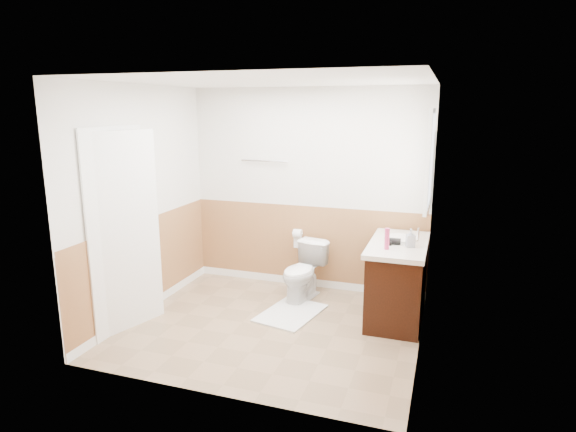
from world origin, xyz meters
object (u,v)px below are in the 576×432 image
(soap_dispenser, at_px, (411,238))
(lotion_bottle, at_px, (387,239))
(vanity_cabinet, at_px, (397,283))
(toilet, at_px, (303,272))
(bath_mat, at_px, (291,313))

(soap_dispenser, bearing_deg, lotion_bottle, -142.62)
(vanity_cabinet, height_order, lotion_bottle, lotion_bottle)
(toilet, height_order, soap_dispenser, soap_dispenser)
(bath_mat, bearing_deg, vanity_cabinet, 14.74)
(bath_mat, relative_size, vanity_cabinet, 0.73)
(bath_mat, distance_m, soap_dispenser, 1.56)
(vanity_cabinet, height_order, soap_dispenser, soap_dispenser)
(toilet, relative_size, lotion_bottle, 3.09)
(bath_mat, height_order, lotion_bottle, lotion_bottle)
(toilet, height_order, bath_mat, toilet)
(bath_mat, height_order, vanity_cabinet, vanity_cabinet)
(toilet, bearing_deg, vanity_cabinet, 3.11)
(toilet, bearing_deg, soap_dispenser, -1.48)
(bath_mat, bearing_deg, soap_dispenser, 7.93)
(lotion_bottle, distance_m, soap_dispenser, 0.28)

